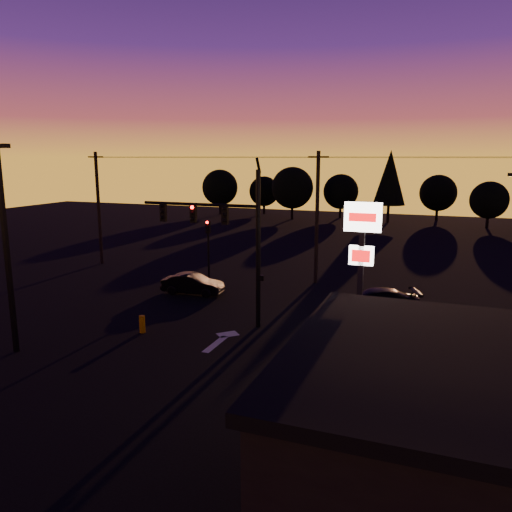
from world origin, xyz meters
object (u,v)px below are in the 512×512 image
Objects in this scene: traffic_signal_mast at (229,230)px; car_mid at (193,284)px; secondary_signal at (208,242)px; parking_lot_light at (5,236)px; bollard at (142,324)px; pylon_sign at (362,248)px; suv_parked at (478,397)px; car_right at (374,302)px.

car_mid is at bearing 135.68° from traffic_signal_mast.
traffic_signal_mast reaches higher than secondary_signal.
parking_lot_light reaches higher than bollard.
parking_lot_light is (-7.40, -6.99, 0.33)m from traffic_signal_mast.
pylon_sign is at bearing -39.77° from secondary_signal.
secondary_signal reaches higher than car_mid.
suv_parked is at bearing -38.53° from secondary_signal.
bollard is 15.46m from suv_parked.
traffic_signal_mast is 13.70m from suv_parked.
traffic_signal_mast is 1.26× the size of pylon_sign.
traffic_signal_mast is at bearing 145.41° from suv_parked.
traffic_signal_mast is 9.19m from secondary_signal.
parking_lot_light is 1.89× the size of suv_parked.
car_right is (11.76, -3.28, -2.15)m from secondary_signal.
car_right is at bearing -15.60° from secondary_signal.
car_right is (10.35, 7.07, 0.28)m from bollard.
traffic_signal_mast is 7.52m from pylon_sign.
suv_parked reaches higher than car_mid.
secondary_signal is 21.33m from suv_parked.
car_mid is (0.39, -3.09, -2.21)m from secondary_signal.
secondary_signal is 15.75m from pylon_sign.
car_right is 11.05m from suv_parked.
car_mid is (-1.02, 7.27, 0.21)m from bollard.
bollard is (1.41, -10.35, -2.43)m from secondary_signal.
car_mid is at bearing 149.27° from pylon_sign.
pylon_sign is at bearing 136.40° from suv_parked.
bollard is at bearing -82.23° from secondary_signal.
traffic_signal_mast reaches higher than car_right.
pylon_sign is at bearing -18.50° from car_right.
pylon_sign is 14.16m from car_mid.
pylon_sign is (7.10, -2.49, -0.02)m from traffic_signal_mast.
traffic_signal_mast reaches higher than pylon_sign.
car_mid is 11.37m from car_right.
car_mid is (-11.61, 6.90, -4.26)m from pylon_sign.
pylon_sign is 1.72× the size of car_mid.
pylon_sign reaches higher than secondary_signal.
secondary_signal is (-4.90, 7.49, -2.07)m from traffic_signal_mast.
car_mid is at bearing -82.81° from secondary_signal.
car_right is at bearing 31.54° from traffic_signal_mast.
bollard is 0.22× the size of car_mid.
pylon_sign is (12.00, -9.99, 2.05)m from secondary_signal.
traffic_signal_mast is 9.83× the size of bollard.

